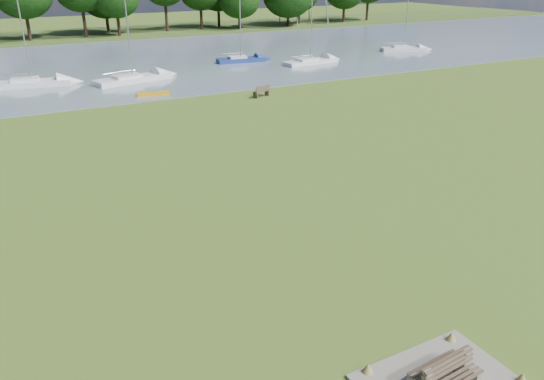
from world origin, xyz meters
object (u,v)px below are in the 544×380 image
bench_pair (445,374)px  sailboat_1 (132,77)px  sailboat_0 (241,58)px  sailboat_2 (310,60)px  sailboat_5 (31,81)px  kayak (153,94)px  riverbank_bench (262,91)px  sailboat_6 (403,47)px

bench_pair → sailboat_1: sailboat_1 is taller
sailboat_0 → sailboat_1: sailboat_1 is taller
sailboat_0 → sailboat_2: bearing=-30.9°
sailboat_1 → sailboat_5: sailboat_5 is taller
sailboat_0 → kayak: bearing=-134.1°
kayak → sailboat_1: (-0.12, 6.67, 0.31)m
bench_pair → sailboat_5: (-5.77, 47.13, 0.04)m
bench_pair → kayak: size_ratio=0.67×
sailboat_2 → sailboat_5: 29.84m
sailboat_0 → sailboat_2: (6.58, -4.87, -0.04)m
bench_pair → sailboat_5: bearing=92.7°
sailboat_1 → bench_pair: bearing=-108.1°
sailboat_1 → sailboat_2: bearing=-12.7°
bench_pair → sailboat_1: (3.17, 44.67, 0.01)m
kayak → sailboat_5: bearing=148.1°
riverbank_bench → kayak: (-8.20, 4.93, -0.32)m
bench_pair → sailboat_6: size_ratio=0.23×
sailboat_1 → sailboat_5: 9.28m
bench_pair → sailboat_1: size_ratio=0.22×
riverbank_bench → sailboat_2: bearing=26.2°
riverbank_bench → sailboat_6: 32.14m
sailboat_1 → sailboat_2: 20.84m
sailboat_5 → kayak: bearing=-36.0°
riverbank_bench → sailboat_1: sailboat_1 is taller
bench_pair → riverbank_bench: (11.50, 33.07, 0.01)m
bench_pair → sailboat_6: (40.16, 47.60, 0.02)m
kayak → sailboat_2: size_ratio=0.34×
kayak → sailboat_6: 38.10m
sailboat_0 → sailboat_5: 23.37m
riverbank_bench → sailboat_5: (-17.27, 14.06, 0.03)m
sailboat_2 → riverbank_bench: bearing=-143.2°
sailboat_1 → sailboat_2: (20.83, 0.46, -0.05)m
bench_pair → sailboat_6: 62.28m
sailboat_5 → sailboat_0: bearing=16.3°
riverbank_bench → sailboat_6: (28.67, 14.53, 0.01)m
sailboat_0 → sailboat_6: bearing=-0.5°
kayak → sailboat_2: bearing=32.3°
bench_pair → sailboat_5: 47.49m
kayak → sailboat_6: bearing=27.9°
sailboat_1 → sailboat_6: (36.99, 2.93, 0.01)m
sailboat_1 → sailboat_5: (-8.94, 2.46, 0.04)m
sailboat_0 → sailboat_5: sailboat_5 is taller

